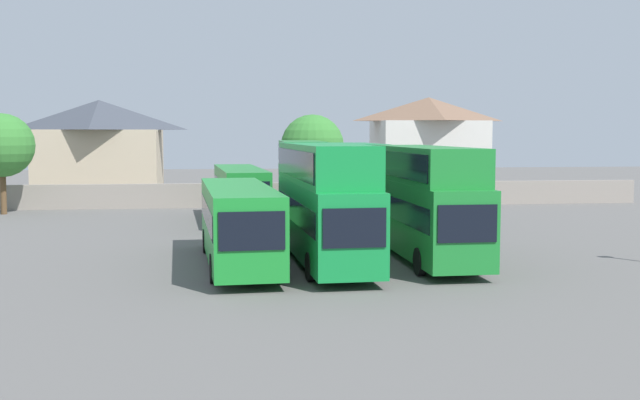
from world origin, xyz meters
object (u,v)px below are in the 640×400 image
at_px(bus_2, 324,197).
at_px(bus_4, 240,191).
at_px(bus_1, 238,220).
at_px(bus_3, 425,197).
at_px(tree_behind_wall, 312,146).
at_px(bus_6, 358,177).
at_px(house_terrace_left, 100,148).
at_px(bus_5, 301,177).
at_px(house_terrace_centre, 428,145).
at_px(tree_left_of_lot, 2,146).

height_order(bus_2, bus_4, bus_2).
distance_m(bus_1, bus_3, 8.12).
bearing_deg(tree_behind_wall, bus_6, -83.29).
distance_m(bus_3, bus_4, 17.31).
height_order(house_terrace_left, tree_behind_wall, house_terrace_left).
height_order(bus_5, tree_behind_wall, tree_behind_wall).
xyz_separation_m(house_terrace_centre, tree_left_of_lot, (-33.46, -13.90, 0.23)).
bearing_deg(bus_4, bus_1, -5.36).
bearing_deg(bus_5, bus_3, 16.55).
xyz_separation_m(bus_3, bus_4, (-7.59, 15.53, -0.86)).
distance_m(tree_left_of_lot, tree_behind_wall, 22.54).
height_order(bus_1, house_terrace_left, house_terrace_left).
bearing_deg(bus_3, bus_2, -87.01).
bearing_deg(bus_4, tree_left_of_lot, -116.78).
distance_m(bus_3, house_terrace_left, 40.00).
bearing_deg(tree_behind_wall, bus_4, -115.86).
relative_size(bus_1, bus_6, 1.18).
relative_size(bus_3, house_terrace_centre, 1.11).
relative_size(bus_6, tree_behind_wall, 1.47).
relative_size(bus_6, house_terrace_centre, 1.03).
xyz_separation_m(bus_2, house_terrace_centre, (14.41, 36.51, 1.61)).
distance_m(bus_5, house_terrace_left, 25.18).
bearing_deg(bus_5, bus_2, 0.06).
relative_size(house_terrace_centre, tree_left_of_lot, 1.45).
relative_size(bus_3, house_terrace_left, 1.05).
relative_size(bus_4, house_terrace_left, 1.15).
height_order(bus_4, house_terrace_left, house_terrace_left).
relative_size(tree_left_of_lot, tree_behind_wall, 0.98).
distance_m(bus_1, bus_6, 17.65).
xyz_separation_m(bus_5, house_terrace_centre, (13.80, 21.11, 1.62)).
xyz_separation_m(bus_2, house_terrace_left, (-14.52, 35.48, 1.39)).
bearing_deg(bus_3, bus_1, -88.52).
bearing_deg(bus_3, bus_6, 179.92).
bearing_deg(bus_2, bus_4, -170.96).
bearing_deg(house_terrace_left, bus_2, -67.74).
bearing_deg(house_terrace_centre, bus_6, -116.07).
distance_m(bus_4, tree_left_of_lot, 17.50).
height_order(bus_1, bus_6, bus_6).
height_order(bus_3, bus_6, bus_3).
bearing_deg(bus_2, bus_3, 91.51).
xyz_separation_m(bus_4, bus_6, (7.41, -0.07, 0.82)).
height_order(bus_1, bus_5, bus_5).
bearing_deg(tree_left_of_lot, house_terrace_left, 70.62).
bearing_deg(bus_4, house_terrace_left, -153.62).
relative_size(bus_2, house_terrace_centre, 1.21).
height_order(bus_6, tree_behind_wall, tree_behind_wall).
height_order(bus_5, tree_left_of_lot, tree_left_of_lot).
bearing_deg(house_terrace_centre, bus_4, -130.33).
height_order(bus_3, house_terrace_centre, house_terrace_centre).
relative_size(bus_1, tree_left_of_lot, 1.76).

